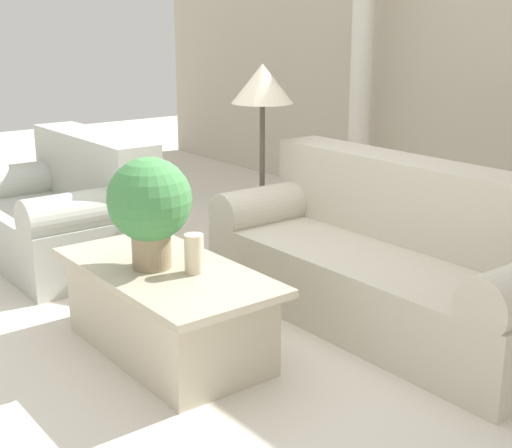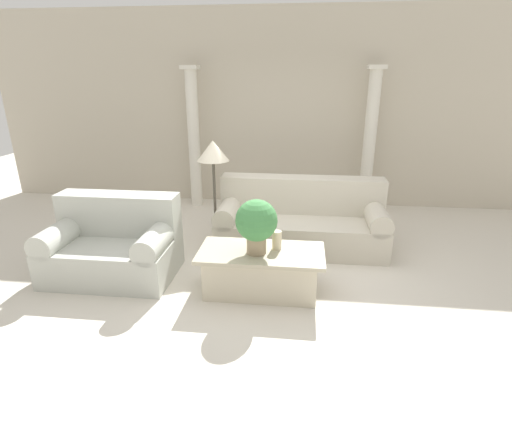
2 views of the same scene
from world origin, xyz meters
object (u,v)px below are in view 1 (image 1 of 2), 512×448
at_px(loveseat, 68,211).
at_px(potted_plant, 149,204).
at_px(floor_lamp, 262,94).
at_px(coffee_table, 167,309).
at_px(sofa_long, 392,259).

height_order(loveseat, potted_plant, potted_plant).
height_order(potted_plant, floor_lamp, floor_lamp).
xyz_separation_m(loveseat, floor_lamp, (0.97, 1.00, 0.84)).
distance_m(coffee_table, potted_plant, 0.56).
distance_m(potted_plant, floor_lamp, 1.50).
distance_m(loveseat, potted_plant, 1.74).
relative_size(sofa_long, floor_lamp, 1.56).
xyz_separation_m(sofa_long, potted_plant, (-0.45, -1.31, 0.44)).
height_order(sofa_long, loveseat, same).
height_order(coffee_table, potted_plant, potted_plant).
xyz_separation_m(loveseat, coffee_table, (1.72, -0.22, -0.12)).
height_order(coffee_table, floor_lamp, floor_lamp).
relative_size(sofa_long, loveseat, 1.56).
bearing_deg(coffee_table, sofa_long, 72.52).
height_order(loveseat, coffee_table, loveseat).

